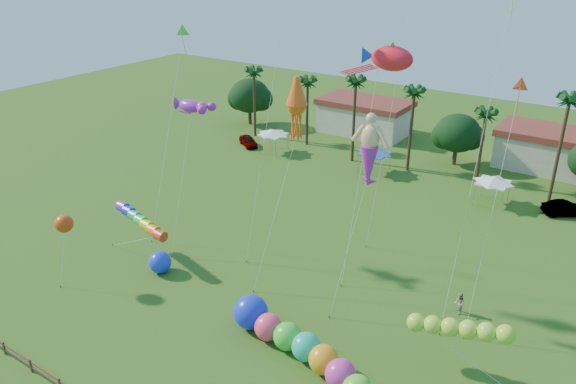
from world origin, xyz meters
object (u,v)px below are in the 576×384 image
Objects in this scene: spectator_b at (459,304)px; blue_ball at (160,262)px; car_a at (248,141)px; car_b at (566,209)px; caterpillar_inflatable at (295,343)px.

blue_ball reaches higher than spectator_b.
blue_ball is (-22.42, -8.37, 0.08)m from spectator_b.
spectator_b is at bearing 20.48° from blue_ball.
blue_ball is (13.29, -28.97, 0.26)m from car_a.
car_b is (39.16, 1.41, 0.05)m from car_a.
caterpillar_inflatable is at bearing -8.72° from blue_ball.
car_b is 39.90m from blue_ball.
car_a is at bearing -148.53° from spectator_b.
caterpillar_inflatable is at bearing -63.40° from spectator_b.
blue_ball is at bearing -98.07° from spectator_b.
car_a is 42.15m from caterpillar_inflatable.
car_a is at bearing 114.64° from blue_ball.
caterpillar_inflatable reaches higher than spectator_b.
car_b is at bearing -55.41° from car_a.
car_b is 22.27m from spectator_b.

